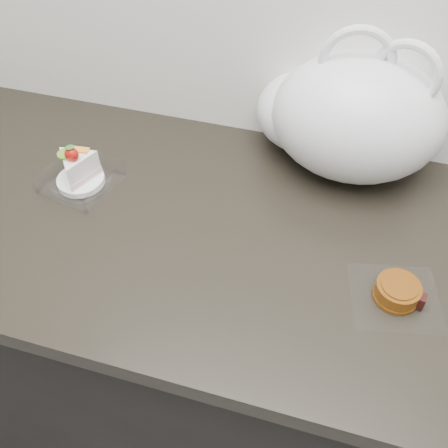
# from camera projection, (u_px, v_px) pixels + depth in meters

# --- Properties ---
(counter) EXTENTS (2.04, 0.64, 0.90)m
(counter) POSITION_uv_depth(u_px,v_px,m) (253.00, 354.00, 1.25)
(counter) COLOR black
(counter) RESTS_ON ground
(cake_tray) EXTENTS (0.15, 0.15, 0.10)m
(cake_tray) POSITION_uv_depth(u_px,v_px,m) (79.00, 174.00, 1.00)
(cake_tray) COLOR white
(cake_tray) RESTS_ON counter
(mooncake_wrap) EXTENTS (0.17, 0.16, 0.03)m
(mooncake_wrap) POSITION_uv_depth(u_px,v_px,m) (398.00, 293.00, 0.82)
(mooncake_wrap) COLOR white
(mooncake_wrap) RESTS_ON counter
(plastic_bag) EXTENTS (0.39, 0.29, 0.31)m
(plastic_bag) POSITION_uv_depth(u_px,v_px,m) (346.00, 116.00, 0.98)
(plastic_bag) COLOR white
(plastic_bag) RESTS_ON counter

